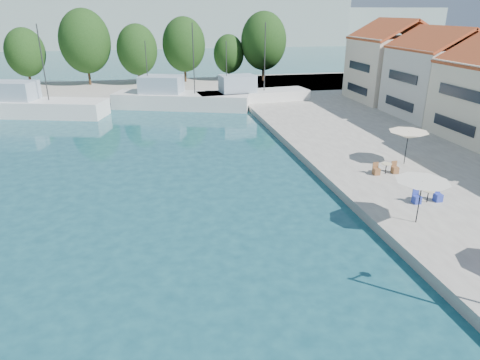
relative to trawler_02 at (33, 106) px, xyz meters
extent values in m
cube|color=gray|center=(10.25, 13.55, -0.77)|extent=(90.00, 16.00, 0.60)
cube|color=#97A59D|center=(-11.75, 106.55, 6.93)|extent=(180.00, 40.00, 16.00)
cube|color=#97A59D|center=(58.25, 126.55, 4.93)|extent=(140.00, 40.00, 12.00)
cube|color=silver|center=(42.25, -11.45, 3.03)|extent=(8.00, 8.50, 7.00)
pyramid|color=#BC4629|center=(42.25, -11.45, 8.33)|extent=(8.40, 8.80, 1.80)
cube|color=beige|center=(42.25, -2.45, 3.28)|extent=(8.60, 8.50, 7.50)
pyramid|color=#BC4629|center=(42.25, -2.45, 8.83)|extent=(9.00, 8.80, 1.80)
cube|color=white|center=(0.38, -0.11, -0.37)|extent=(15.92, 8.24, 2.20)
cube|color=#93A7B6|center=(-1.83, 0.55, 1.73)|extent=(5.31, 4.27, 2.00)
cylinder|color=#2D2D2D|center=(1.86, -0.55, 4.73)|extent=(0.12, 0.12, 8.00)
cube|color=silver|center=(16.67, 0.83, -0.37)|extent=(16.86, 9.33, 2.20)
cube|color=#93A7B6|center=(14.34, 1.63, 1.73)|extent=(5.70, 4.69, 2.00)
cylinder|color=#2D2D2D|center=(18.21, 0.30, 4.73)|extent=(0.12, 0.12, 8.00)
cylinder|color=#2D2D2D|center=(12.80, 2.16, 3.73)|extent=(0.10, 0.10, 6.00)
cube|color=silver|center=(25.53, 0.46, -0.37)|extent=(14.18, 5.01, 2.20)
cube|color=#93A7B6|center=(23.45, 0.24, 1.73)|extent=(4.43, 3.19, 2.00)
cylinder|color=#2D2D2D|center=(26.91, 0.60, 4.73)|extent=(0.12, 0.12, 8.00)
cylinder|color=#2D2D2D|center=(22.07, 0.10, 3.73)|extent=(0.10, 0.10, 6.00)
cylinder|color=#3F2B19|center=(-4.48, 18.55, 1.37)|extent=(0.36, 0.36, 3.68)
ellipsoid|color=#163511|center=(-4.48, 18.55, 4.31)|extent=(5.59, 5.59, 6.99)
cylinder|color=#3F2B19|center=(4.18, 17.40, 1.94)|extent=(0.36, 0.36, 4.82)
ellipsoid|color=#163511|center=(4.18, 17.40, 5.80)|extent=(7.33, 7.33, 9.17)
cylinder|color=#3F2B19|center=(11.54, 16.32, 1.48)|extent=(0.36, 0.36, 3.89)
ellipsoid|color=#163511|center=(11.54, 16.32, 4.59)|extent=(5.91, 5.91, 7.39)
cylinder|color=#3F2B19|center=(18.59, 17.53, 1.69)|extent=(0.36, 0.36, 4.31)
ellipsoid|color=#163511|center=(18.59, 17.53, 5.13)|extent=(6.55, 6.55, 8.19)
cylinder|color=#3F2B19|center=(25.55, 17.53, 1.10)|extent=(0.36, 0.36, 3.14)
ellipsoid|color=#163511|center=(25.55, 17.53, 3.62)|extent=(4.78, 4.78, 5.97)
cylinder|color=#3F2B19|center=(30.85, 16.17, 1.86)|extent=(0.36, 0.36, 4.65)
ellipsoid|color=#163511|center=(30.85, 16.17, 5.57)|extent=(7.07, 7.07, 8.83)
cylinder|color=black|center=(26.32, -33.34, 0.71)|extent=(0.06, 0.06, 2.37)
cone|color=silver|center=(26.32, -33.34, 1.65)|extent=(2.79, 2.79, 0.50)
cylinder|color=black|center=(30.88, -24.74, 0.75)|extent=(0.06, 0.06, 2.44)
cone|color=#F5E1BE|center=(30.88, -24.74, 1.72)|extent=(2.81, 2.81, 0.50)
cylinder|color=black|center=(28.43, -31.17, -0.10)|extent=(0.06, 0.06, 0.74)
cylinder|color=beige|center=(28.43, -31.17, 0.27)|extent=(0.70, 0.70, 0.04)
cube|color=#2A3CAB|center=(29.13, -31.17, -0.24)|extent=(0.42, 0.42, 0.46)
cube|color=#2A3CAB|center=(27.73, -31.17, -0.24)|extent=(0.42, 0.42, 0.46)
cylinder|color=black|center=(28.44, -26.40, -0.10)|extent=(0.06, 0.06, 0.74)
cylinder|color=beige|center=(28.44, -26.40, 0.27)|extent=(0.70, 0.70, 0.04)
cube|color=brown|center=(29.14, -26.40, -0.24)|extent=(0.42, 0.42, 0.46)
cube|color=brown|center=(27.74, -26.40, -0.24)|extent=(0.42, 0.42, 0.46)
camera|label=1|loc=(12.98, -51.31, 10.05)|focal=32.00mm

